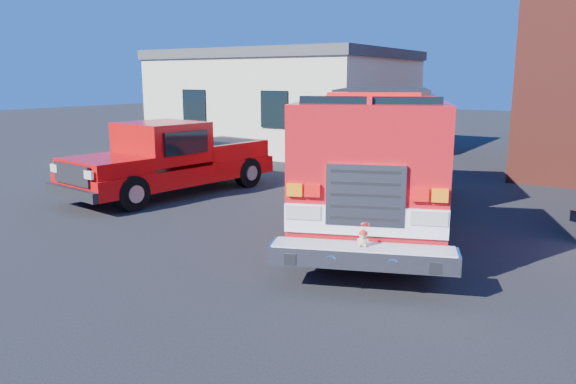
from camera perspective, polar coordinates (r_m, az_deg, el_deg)
The scene contains 4 objects.
ground at distance 10.64m, azimuth 3.46°, elevation -5.78°, with size 100.00×100.00×0.00m, color black.
side_building at distance 25.95m, azimuth -0.15°, elevation 9.39°, with size 10.20×8.20×4.35m.
fire_engine at distance 12.86m, azimuth 9.15°, elevation 3.99°, with size 5.80×9.78×2.92m.
pickup_truck at distance 15.84m, azimuth -11.75°, elevation 3.23°, with size 3.01×6.34×2.00m.
Camera 1 is at (4.85, -8.93, 3.15)m, focal length 35.00 mm.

